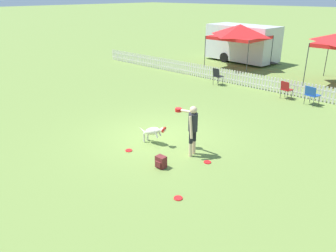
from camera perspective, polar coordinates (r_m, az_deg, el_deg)
ground_plane at (r=11.41m, az=-1.79°, el=-1.84°), size 240.00×240.00×0.00m
handler_person at (r=9.79m, az=4.17°, el=0.23°), size 0.99×0.52×1.58m
leaping_dog at (r=10.73m, az=-2.57°, el=-0.94°), size 1.12×0.37×0.70m
frisbee_near_handler at (r=9.78m, az=6.87°, el=-6.27°), size 0.22×0.22×0.02m
frisbee_near_dog at (r=10.47m, az=-6.85°, el=-4.25°), size 0.22×0.22×0.02m
frisbee_midfield at (r=8.15m, az=1.78°, el=-12.45°), size 0.22×0.22×0.02m
backpack_on_grass at (r=9.38m, az=-1.26°, el=-6.28°), size 0.29×0.25×0.35m
picket_fence at (r=17.49m, az=16.58°, el=7.17°), size 24.63×0.04×0.76m
folding_chair_blue_left at (r=16.32m, az=19.86°, el=6.19°), size 0.51×0.53×0.85m
folding_chair_center at (r=15.80m, az=23.74°, el=5.16°), size 0.61×0.63×0.87m
folding_chair_green_right at (r=17.93m, az=8.58°, el=8.78°), size 0.48×0.50×0.92m
canopy_tent_main at (r=22.44m, az=12.44°, el=15.76°), size 3.19×3.19×2.77m
equipment_trailer at (r=24.67m, az=12.81°, el=13.98°), size 5.85×2.77×2.53m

